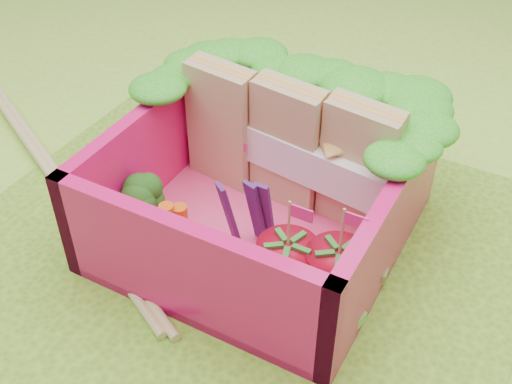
{
  "coord_description": "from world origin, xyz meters",
  "views": [
    {
      "loc": [
        1.14,
        -1.76,
        2.19
      ],
      "look_at": [
        0.03,
        0.27,
        0.28
      ],
      "focal_mm": 45.0,
      "sensor_mm": 36.0,
      "label": 1
    }
  ],
  "objects": [
    {
      "name": "sandwich_stack",
      "position": [
        0.06,
        0.53,
        0.39
      ],
      "size": [
        1.16,
        0.32,
        0.64
      ],
      "color": "tan",
      "rests_on": "bento_floor"
    },
    {
      "name": "snap_peas",
      "position": [
        0.46,
        0.02,
        0.11
      ],
      "size": [
        0.59,
        0.49,
        0.05
      ],
      "color": "#62C13C",
      "rests_on": "bento_floor"
    },
    {
      "name": "ground",
      "position": [
        0.0,
        0.0,
        0.0
      ],
      "size": [
        14.0,
        14.0,
        0.0
      ],
      "primitive_type": "plane",
      "color": "#86D13B",
      "rests_on": "ground"
    },
    {
      "name": "strawberry_left",
      "position": [
        0.35,
        -0.05,
        0.22
      ],
      "size": [
        0.27,
        0.27,
        0.51
      ],
      "color": "red",
      "rests_on": "bento_floor"
    },
    {
      "name": "bento_box",
      "position": [
        0.05,
        0.27,
        0.31
      ],
      "size": [
        1.3,
        1.3,
        0.55
      ],
      "color": "#E51364",
      "rests_on": "placemat"
    },
    {
      "name": "broccoli",
      "position": [
        -0.44,
        0.01,
        0.25
      ],
      "size": [
        0.31,
        0.31,
        0.24
      ],
      "color": "#6DA550",
      "rests_on": "bento_floor"
    },
    {
      "name": "placemat",
      "position": [
        0.0,
        0.0,
        0.01
      ],
      "size": [
        2.6,
        2.6,
        0.03
      ],
      "primitive_type": "cube",
      "color": "#609221",
      "rests_on": "ground"
    },
    {
      "name": "purple_wedges",
      "position": [
        0.07,
        0.13,
        0.27
      ],
      "size": [
        0.2,
        0.13,
        0.38
      ],
      "color": "#431A5B",
      "rests_on": "bento_floor"
    },
    {
      "name": "lettuce_ruffle",
      "position": [
        0.05,
        0.73,
        0.64
      ],
      "size": [
        1.43,
        0.77,
        0.11
      ],
      "color": "#1B7F17",
      "rests_on": "bento_box"
    },
    {
      "name": "strawberry_right",
      "position": [
        0.55,
        0.01,
        0.22
      ],
      "size": [
        0.28,
        0.28,
        0.52
      ],
      "color": "red",
      "rests_on": "bento_floor"
    },
    {
      "name": "bento_floor",
      "position": [
        0.05,
        0.27,
        0.06
      ],
      "size": [
        1.3,
        1.3,
        0.05
      ],
      "primitive_type": "cube",
      "color": "#F23D79",
      "rests_on": "placemat"
    },
    {
      "name": "carrot_sticks",
      "position": [
        -0.21,
        -0.07,
        0.22
      ],
      "size": [
        0.11,
        0.11,
        0.28
      ],
      "color": "#D65312",
      "rests_on": "bento_floor"
    },
    {
      "name": "chopsticks",
      "position": [
        -1.04,
        0.06,
        0.05
      ],
      "size": [
        2.21,
        1.15,
        0.05
      ],
      "color": "#E9C780",
      "rests_on": "placemat"
    }
  ]
}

